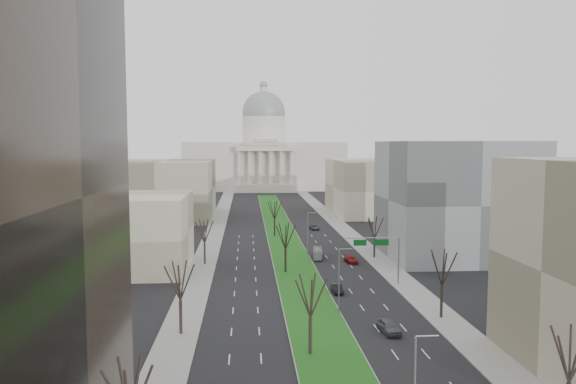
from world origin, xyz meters
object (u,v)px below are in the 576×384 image
car_red (351,260)px  box_van (318,253)px  car_grey_far (314,227)px  car_black (337,289)px  car_grey_near (389,326)px

car_red → box_van: (-5.98, 5.15, 0.37)m
car_red → car_grey_far: size_ratio=0.99×
car_black → car_grey_far: size_ratio=0.88×
car_grey_far → box_van: size_ratio=0.63×
car_grey_near → car_red: car_grey_near is taller
car_grey_far → car_grey_near: bearing=-96.4°
car_grey_near → car_black: car_grey_near is taller
car_black → car_grey_far: bearing=84.5°
car_grey_near → car_red: 40.89m
car_grey_near → car_red: (2.86, 40.79, -0.15)m
car_grey_near → box_van: size_ratio=0.65×
car_grey_near → car_grey_far: (0.80, 83.75, -0.17)m
car_grey_near → car_grey_far: 83.76m
box_van → car_black: bearing=-84.2°
car_red → car_grey_near: bearing=-101.4°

